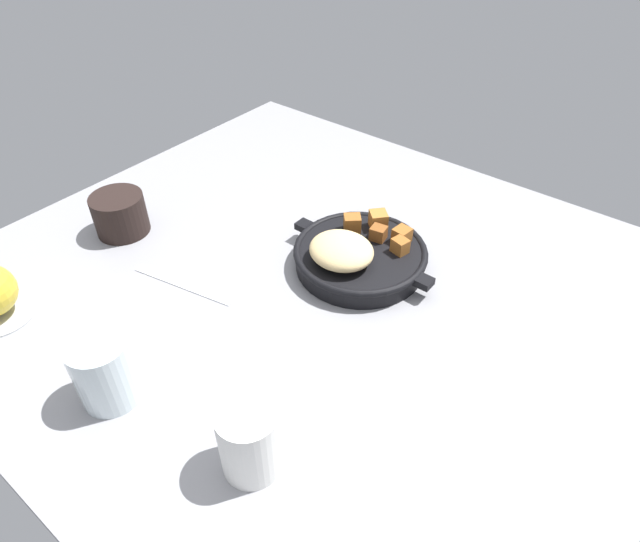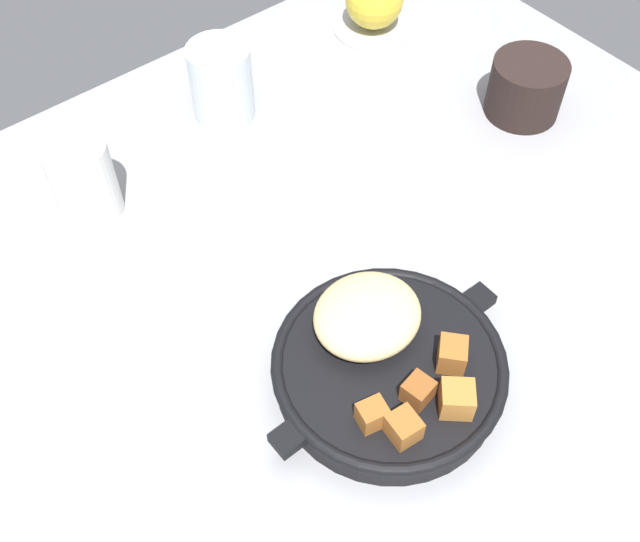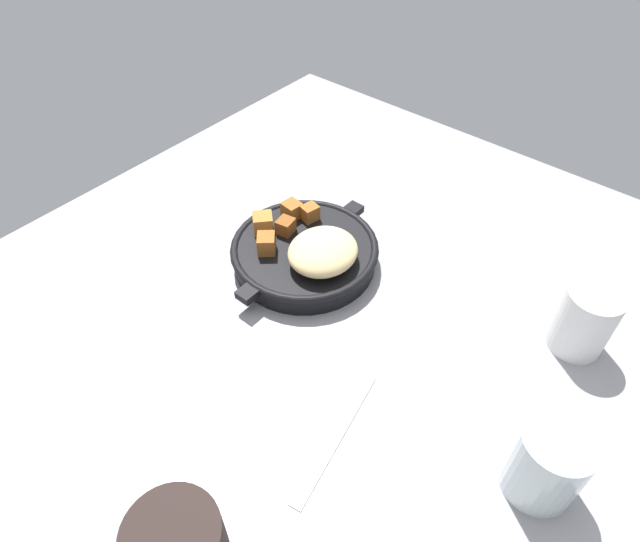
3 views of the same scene
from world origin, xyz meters
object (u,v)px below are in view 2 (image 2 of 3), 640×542
(cast_iron_skillet, at_px, (386,362))
(white_creamer_pitcher, at_px, (83,180))
(water_glass_tall, at_px, (221,82))
(coffee_mug_dark, at_px, (526,88))
(butter_knife, at_px, (387,165))

(cast_iron_skillet, bearing_deg, white_creamer_pitcher, 106.96)
(water_glass_tall, height_order, coffee_mug_dark, water_glass_tall)
(butter_knife, xyz_separation_m, water_glass_tall, (-0.09, 0.20, 0.05))
(white_creamer_pitcher, bearing_deg, water_glass_tall, 11.17)
(white_creamer_pitcher, bearing_deg, butter_knife, -27.29)
(butter_knife, bearing_deg, water_glass_tall, 104.58)
(water_glass_tall, distance_m, white_creamer_pitcher, 0.21)
(cast_iron_skillet, distance_m, water_glass_tall, 0.41)
(butter_knife, xyz_separation_m, coffee_mug_dark, (0.19, -0.03, 0.03))
(butter_knife, relative_size, water_glass_tall, 1.93)
(cast_iron_skillet, bearing_deg, coffee_mug_dark, 24.53)
(cast_iron_skillet, xyz_separation_m, water_glass_tall, (0.10, 0.40, 0.02))
(cast_iron_skillet, height_order, coffee_mug_dark, cast_iron_skillet)
(butter_knife, xyz_separation_m, white_creamer_pitcher, (-0.30, 0.15, 0.05))
(butter_knife, height_order, white_creamer_pitcher, white_creamer_pitcher)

